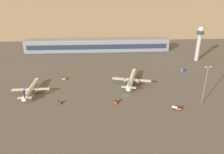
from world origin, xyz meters
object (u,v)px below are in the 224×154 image
(control_tower, at_px, (199,41))
(baggage_tractor, at_px, (116,101))
(cargo_loader, at_px, (64,79))
(airplane_terminal_side, at_px, (132,79))
(fuel_truck, at_px, (177,108))
(catering_truck, at_px, (183,70))
(pushback_tug, at_px, (59,102))
(apron_light_west, at_px, (205,83))
(airplane_taxiway_distant, at_px, (31,89))

(control_tower, xyz_separation_m, baggage_tractor, (-103.05, -97.18, -21.44))
(cargo_loader, bearing_deg, airplane_terminal_side, -38.84)
(control_tower, bearing_deg, fuel_truck, -120.00)
(catering_truck, distance_m, cargo_loader, 117.66)
(control_tower, xyz_separation_m, airplane_terminal_side, (-87.07, -63.72, -18.43))
(airplane_terminal_side, distance_m, catering_truck, 62.80)
(cargo_loader, bearing_deg, baggage_tractor, -73.20)
(pushback_tug, distance_m, fuel_truck, 81.78)
(airplane_terminal_side, xyz_separation_m, cargo_loader, (-60.19, 12.58, -3.01))
(airplane_terminal_side, relative_size, pushback_tug, 12.38)
(apron_light_west, bearing_deg, airplane_taxiway_distant, 168.69)
(control_tower, xyz_separation_m, apron_light_west, (-42.45, -102.16, -6.60))
(airplane_terminal_side, height_order, apron_light_west, apron_light_west)
(airplane_taxiway_distant, relative_size, cargo_loader, 8.14)
(baggage_tractor, xyz_separation_m, apron_light_west, (60.60, -4.98, 14.84))
(airplane_taxiway_distant, relative_size, apron_light_west, 1.32)
(catering_truck, bearing_deg, airplane_taxiway_distant, -121.68)
(catering_truck, xyz_separation_m, pushback_tug, (-113.15, -59.06, -0.51))
(airplane_taxiway_distant, height_order, pushback_tug, airplane_taxiway_distant)
(control_tower, distance_m, airplane_taxiway_distant, 186.30)
(airplane_taxiway_distant, bearing_deg, fuel_truck, -17.68)
(fuel_truck, bearing_deg, pushback_tug, -73.49)
(fuel_truck, relative_size, cargo_loader, 1.44)
(airplane_terminal_side, height_order, catering_truck, airplane_terminal_side)
(pushback_tug, xyz_separation_m, cargo_loader, (-3.60, 44.45, 0.11))
(baggage_tractor, bearing_deg, pushback_tug, 29.34)
(pushback_tug, distance_m, cargo_loader, 44.60)
(cargo_loader, bearing_deg, airplane_taxiway_distant, -156.65)
(apron_light_west, bearing_deg, pushback_tug, 176.29)
(control_tower, xyz_separation_m, catering_truck, (-30.51, -36.54, -21.04))
(catering_truck, xyz_separation_m, fuel_truck, (-32.50, -72.61, -0.21))
(catering_truck, height_order, pushback_tug, catering_truck)
(control_tower, relative_size, baggage_tractor, 8.61)
(baggage_tractor, bearing_deg, cargo_loader, -14.59)
(control_tower, distance_m, catering_truck, 52.05)
(control_tower, height_order, fuel_truck, control_tower)
(cargo_loader, bearing_deg, pushback_tug, -112.41)
(catering_truck, distance_m, pushback_tug, 127.64)
(pushback_tug, bearing_deg, cargo_loader, -10.25)
(baggage_tractor, bearing_deg, fuel_truck, -165.08)
(control_tower, bearing_deg, pushback_tug, -146.36)
(catering_truck, distance_m, apron_light_west, 68.24)
(catering_truck, bearing_deg, cargo_loader, -130.86)
(baggage_tractor, bearing_deg, airplane_terminal_side, -83.96)
(airplane_terminal_side, relative_size, baggage_tractor, 9.33)
(control_tower, relative_size, fuel_truck, 5.96)
(control_tower, distance_m, baggage_tractor, 143.26)
(control_tower, bearing_deg, cargo_loader, -160.85)
(airplane_taxiway_distant, height_order, airplane_terminal_side, airplane_terminal_side)
(control_tower, height_order, apron_light_west, control_tower)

